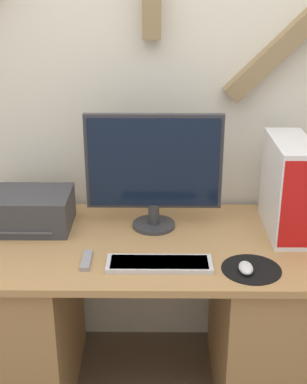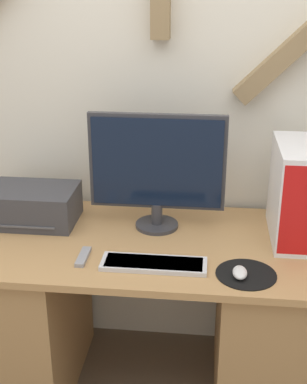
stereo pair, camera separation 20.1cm
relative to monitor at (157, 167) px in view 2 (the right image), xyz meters
name	(u,v)px [view 2 (the right image)]	position (x,y,z in m)	size (l,w,h in m)	color
wall_back	(157,81)	(-0.03, 0.30, 0.31)	(6.40, 0.13, 2.70)	silver
desk	(145,315)	(-0.04, -0.14, -0.65)	(1.52, 0.76, 0.78)	tan
monitor	(157,167)	(0.00, 0.00, 0.00)	(0.58, 0.19, 0.51)	#333338
keyboard	(154,264)	(0.02, -0.35, -0.27)	(0.41, 0.13, 0.02)	silver
mousepad	(246,274)	(0.37, -0.37, -0.28)	(0.23, 0.23, 0.00)	black
mouse	(240,273)	(0.35, -0.39, -0.26)	(0.05, 0.09, 0.03)	silver
computer_tower	(293,192)	(0.57, -0.04, -0.08)	(0.16, 0.39, 0.41)	white
printer	(33,205)	(-0.56, -0.01, -0.20)	(0.39, 0.27, 0.16)	#38383D
remote_control	(83,257)	(-0.26, -0.32, -0.27)	(0.04, 0.14, 0.02)	gray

